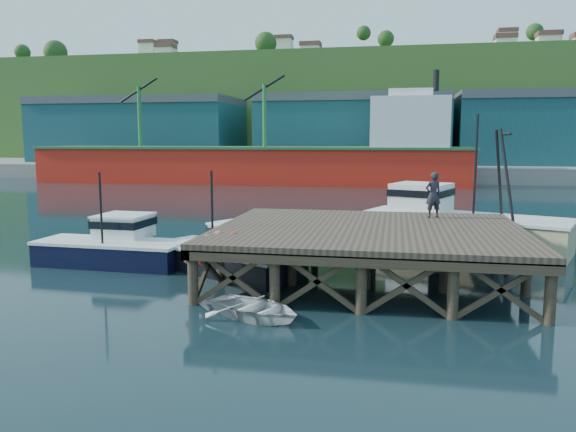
% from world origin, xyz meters
% --- Properties ---
extents(ground, '(300.00, 300.00, 0.00)m').
position_xyz_m(ground, '(0.00, 0.00, 0.00)').
color(ground, black).
rests_on(ground, ground).
extents(wharf, '(12.00, 10.00, 2.62)m').
position_xyz_m(wharf, '(5.50, -0.19, 1.94)').
color(wharf, brown).
rests_on(wharf, ground).
extents(far_quay, '(160.00, 40.00, 2.00)m').
position_xyz_m(far_quay, '(0.00, 70.00, 1.00)').
color(far_quay, gray).
rests_on(far_quay, ground).
extents(warehouse_left, '(32.00, 16.00, 9.00)m').
position_xyz_m(warehouse_left, '(-35.00, 65.00, 6.50)').
color(warehouse_left, '#174B4D').
rests_on(warehouse_left, far_quay).
extents(warehouse_mid, '(28.00, 16.00, 9.00)m').
position_xyz_m(warehouse_mid, '(0.00, 65.00, 6.50)').
color(warehouse_mid, '#174B4D').
rests_on(warehouse_mid, far_quay).
extents(warehouse_right, '(30.00, 16.00, 9.00)m').
position_xyz_m(warehouse_right, '(30.00, 65.00, 6.50)').
color(warehouse_right, '#174B4D').
rests_on(warehouse_right, far_quay).
extents(cargo_ship, '(55.50, 10.00, 13.75)m').
position_xyz_m(cargo_ship, '(-8.46, 48.00, 3.31)').
color(cargo_ship, red).
rests_on(cargo_ship, ground).
extents(hillside, '(220.00, 50.00, 22.00)m').
position_xyz_m(hillside, '(0.00, 100.00, 11.00)').
color(hillside, '#2D511E').
rests_on(hillside, ground).
extents(boat_navy, '(6.83, 3.75, 4.20)m').
position_xyz_m(boat_navy, '(-5.91, 0.62, 0.84)').
color(boat_navy, black).
rests_on(boat_navy, ground).
extents(boat_black, '(7.41, 6.32, 4.34)m').
position_xyz_m(boat_black, '(-0.37, 0.26, 0.80)').
color(boat_black, black).
rests_on(boat_black, ground).
extents(trawler, '(10.85, 7.24, 6.85)m').
position_xyz_m(trawler, '(9.76, 7.12, 1.41)').
color(trawler, '#D2C288').
rests_on(trawler, ground).
extents(dinghy, '(3.95, 3.54, 0.67)m').
position_xyz_m(dinghy, '(2.26, -5.80, 0.34)').
color(dinghy, silver).
rests_on(dinghy, ground).
extents(dockworker, '(0.87, 0.74, 2.03)m').
position_xyz_m(dockworker, '(8.17, 3.24, 3.14)').
color(dockworker, black).
rests_on(dockworker, wharf).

